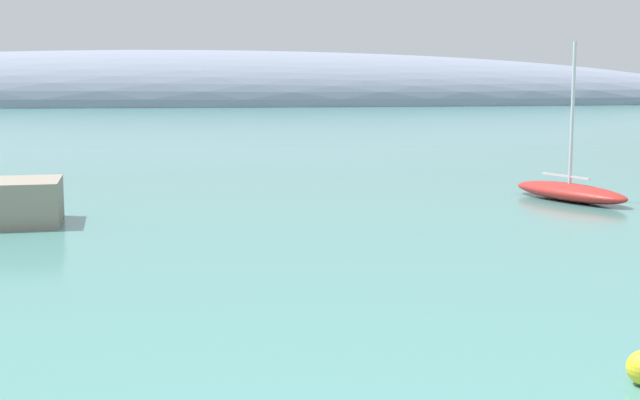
# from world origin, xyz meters

# --- Properties ---
(distant_ridge) EXTENTS (323.37, 51.07, 29.83)m
(distant_ridge) POSITION_xyz_m (-3.89, 239.80, 0.00)
(distant_ridge) COLOR gray
(distant_ridge) RESTS_ON ground
(sailboat_red_mid_mooring) EXTENTS (4.58, 7.98, 8.17)m
(sailboat_red_mid_mooring) POSITION_xyz_m (13.43, 38.30, 0.51)
(sailboat_red_mid_mooring) COLOR red
(sailboat_red_mid_mooring) RESTS_ON water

